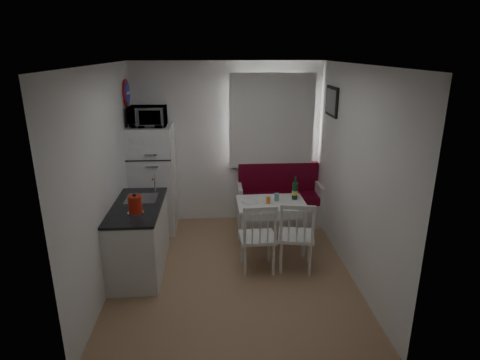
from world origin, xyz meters
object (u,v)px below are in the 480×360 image
at_px(kitchen_counter, 139,237).
at_px(dining_table, 271,207).
at_px(chair_right, 298,230).
at_px(bench, 279,204).
at_px(chair_left, 258,231).
at_px(microwave, 148,116).
at_px(fridge, 153,179).
at_px(kettle, 135,205).
at_px(wine_bottle, 295,188).

relative_size(kitchen_counter, dining_table, 1.36).
bearing_deg(kitchen_counter, chair_right, -5.86).
relative_size(bench, chair_right, 2.64).
relative_size(dining_table, chair_right, 1.85).
xyz_separation_m(dining_table, chair_left, (-0.25, -0.67, -0.05)).
height_order(bench, microwave, microwave).
bearing_deg(fridge, kitchen_counter, -90.90).
relative_size(chair_left, microwave, 0.96).
distance_m(fridge, kettle, 1.57).
xyz_separation_m(dining_table, wine_bottle, (0.35, 0.10, 0.25)).
height_order(kitchen_counter, wine_bottle, kitchen_counter).
height_order(bench, dining_table, bench).
bearing_deg(bench, kitchen_counter, -146.24).
relative_size(fridge, wine_bottle, 4.96).
height_order(chair_right, fridge, fridge).
distance_m(bench, chair_left, 1.66).
bearing_deg(bench, fridge, -176.81).
height_order(chair_left, kettle, kettle).
xyz_separation_m(dining_table, fridge, (-1.75, 0.78, 0.20)).
bearing_deg(kettle, kitchen_counter, 99.03).
relative_size(chair_right, microwave, 0.98).
relative_size(bench, wine_bottle, 4.09).
xyz_separation_m(bench, kettle, (-1.98, -1.67, 0.70)).
bearing_deg(bench, microwave, -175.39).
distance_m(dining_table, chair_right, 0.72).
relative_size(chair_left, kettle, 2.00).
distance_m(bench, fridge, 2.08).
height_order(bench, wine_bottle, wine_bottle).
distance_m(kitchen_counter, wine_bottle, 2.24).
xyz_separation_m(chair_right, kettle, (-1.97, -0.10, 0.43)).
height_order(bench, chair_left, bench).
bearing_deg(dining_table, chair_left, -111.67).
height_order(chair_right, kettle, kettle).
height_order(kitchen_counter, fridge, fridge).
distance_m(dining_table, microwave, 2.24).
xyz_separation_m(dining_table, chair_right, (0.25, -0.67, -0.04)).
bearing_deg(chair_right, microwave, 155.38).
xyz_separation_m(chair_right, wine_bottle, (0.10, 0.77, 0.29)).
bearing_deg(fridge, chair_right, -35.95).
relative_size(chair_right, fridge, 0.31).
distance_m(chair_left, fridge, 2.10).
relative_size(chair_left, fridge, 0.31).
relative_size(chair_right, kettle, 2.04).
bearing_deg(chair_right, kitchen_counter, -175.48).
relative_size(kitchen_counter, fridge, 0.79).
distance_m(chair_left, wine_bottle, 1.02).
relative_size(fridge, kettle, 6.55).
height_order(kitchen_counter, chair_right, kitchen_counter).
height_order(dining_table, wine_bottle, wine_bottle).
xyz_separation_m(chair_left, wine_bottle, (0.60, 0.77, 0.29)).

